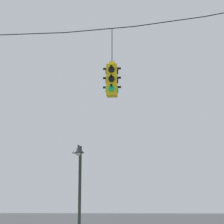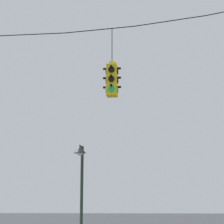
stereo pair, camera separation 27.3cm
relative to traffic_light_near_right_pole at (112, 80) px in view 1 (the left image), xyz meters
name	(u,v)px [view 1 (the left image)]	position (x,y,z in m)	size (l,w,h in m)	color
span_wire	(31,27)	(-2.75, 0.00, 1.94)	(16.29, 0.03, 0.80)	black
traffic_light_near_right_pole	(112,80)	(0.00, 0.00, 0.00)	(0.58, 0.58, 2.30)	yellow
street_lamp	(79,173)	(-1.61, 3.37, -2.73)	(0.48, 0.82, 4.34)	#233323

